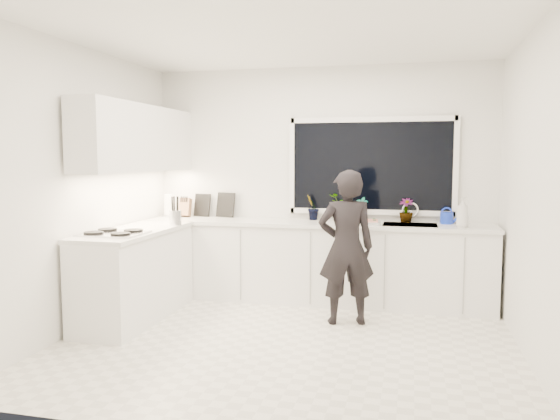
# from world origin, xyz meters

# --- Properties ---
(floor) EXTENTS (4.00, 3.50, 0.02)m
(floor) POSITION_xyz_m (0.00, 0.00, -0.01)
(floor) COLOR beige
(floor) RESTS_ON ground
(wall_back) EXTENTS (4.00, 0.02, 2.70)m
(wall_back) POSITION_xyz_m (0.00, 1.76, 1.35)
(wall_back) COLOR white
(wall_back) RESTS_ON ground
(wall_left) EXTENTS (0.02, 3.50, 2.70)m
(wall_left) POSITION_xyz_m (-2.01, 0.00, 1.35)
(wall_left) COLOR white
(wall_left) RESTS_ON ground
(wall_right) EXTENTS (0.02, 3.50, 2.70)m
(wall_right) POSITION_xyz_m (2.01, 0.00, 1.35)
(wall_right) COLOR white
(wall_right) RESTS_ON ground
(ceiling) EXTENTS (4.00, 3.50, 0.02)m
(ceiling) POSITION_xyz_m (0.00, 0.00, 2.71)
(ceiling) COLOR white
(ceiling) RESTS_ON wall_back
(window) EXTENTS (1.80, 0.02, 1.00)m
(window) POSITION_xyz_m (0.60, 1.73, 1.55)
(window) COLOR black
(window) RESTS_ON wall_back
(base_cabinets_back) EXTENTS (3.92, 0.58, 0.88)m
(base_cabinets_back) POSITION_xyz_m (0.00, 1.45, 0.44)
(base_cabinets_back) COLOR white
(base_cabinets_back) RESTS_ON floor
(base_cabinets_left) EXTENTS (0.58, 1.60, 0.88)m
(base_cabinets_left) POSITION_xyz_m (-1.67, 0.35, 0.44)
(base_cabinets_left) COLOR white
(base_cabinets_left) RESTS_ON floor
(countertop_back) EXTENTS (3.94, 0.62, 0.04)m
(countertop_back) POSITION_xyz_m (0.00, 1.44, 0.90)
(countertop_back) COLOR silver
(countertop_back) RESTS_ON base_cabinets_back
(countertop_left) EXTENTS (0.62, 1.60, 0.04)m
(countertop_left) POSITION_xyz_m (-1.67, 0.35, 0.90)
(countertop_left) COLOR silver
(countertop_left) RESTS_ON base_cabinets_left
(upper_cabinets) EXTENTS (0.34, 2.10, 0.70)m
(upper_cabinets) POSITION_xyz_m (-1.79, 0.70, 1.85)
(upper_cabinets) COLOR white
(upper_cabinets) RESTS_ON wall_left
(sink) EXTENTS (0.58, 0.42, 0.14)m
(sink) POSITION_xyz_m (1.05, 1.45, 0.87)
(sink) COLOR silver
(sink) RESTS_ON countertop_back
(faucet) EXTENTS (0.03, 0.03, 0.22)m
(faucet) POSITION_xyz_m (1.05, 1.65, 1.03)
(faucet) COLOR silver
(faucet) RESTS_ON countertop_back
(stovetop) EXTENTS (0.56, 0.48, 0.03)m
(stovetop) POSITION_xyz_m (-1.69, -0.00, 0.94)
(stovetop) COLOR black
(stovetop) RESTS_ON countertop_left
(person) EXTENTS (0.64, 0.51, 1.53)m
(person) POSITION_xyz_m (0.44, 0.69, 0.77)
(person) COLOR black
(person) RESTS_ON floor
(pizza_tray) EXTENTS (0.45, 0.35, 0.03)m
(pizza_tray) POSITION_xyz_m (0.51, 1.42, 0.94)
(pizza_tray) COLOR silver
(pizza_tray) RESTS_ON countertop_back
(pizza) EXTENTS (0.41, 0.31, 0.01)m
(pizza) POSITION_xyz_m (0.51, 1.42, 0.95)
(pizza) COLOR red
(pizza) RESTS_ON pizza_tray
(watering_can) EXTENTS (0.18, 0.18, 0.13)m
(watering_can) POSITION_xyz_m (1.44, 1.61, 0.98)
(watering_can) COLOR #1533CC
(watering_can) RESTS_ON countertop_back
(paper_towel_roll) EXTENTS (0.12, 0.12, 0.26)m
(paper_towel_roll) POSITION_xyz_m (-1.85, 1.55, 1.05)
(paper_towel_roll) COLOR white
(paper_towel_roll) RESTS_ON countertop_back
(knife_block) EXTENTS (0.13, 0.10, 0.22)m
(knife_block) POSITION_xyz_m (-1.65, 1.59, 1.03)
(knife_block) COLOR olive
(knife_block) RESTS_ON countertop_back
(utensil_crock) EXTENTS (0.17, 0.17, 0.16)m
(utensil_crock) POSITION_xyz_m (-1.42, 0.80, 1.00)
(utensil_crock) COLOR silver
(utensil_crock) RESTS_ON countertop_left
(picture_frame_large) EXTENTS (0.22, 0.07, 0.28)m
(picture_frame_large) POSITION_xyz_m (-1.46, 1.69, 1.06)
(picture_frame_large) COLOR black
(picture_frame_large) RESTS_ON countertop_back
(picture_frame_small) EXTENTS (0.25, 0.09, 0.30)m
(picture_frame_small) POSITION_xyz_m (-1.16, 1.69, 1.07)
(picture_frame_small) COLOR black
(picture_frame_small) RESTS_ON countertop_back
(herb_plants) EXTENTS (1.24, 0.36, 0.31)m
(herb_plants) POSITION_xyz_m (0.37, 1.61, 1.07)
(herb_plants) COLOR #26662D
(herb_plants) RESTS_ON countertop_back
(soap_bottles) EXTENTS (0.17, 0.17, 0.32)m
(soap_bottles) POSITION_xyz_m (1.58, 1.30, 1.07)
(soap_bottles) COLOR #D8BF66
(soap_bottles) RESTS_ON countertop_back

